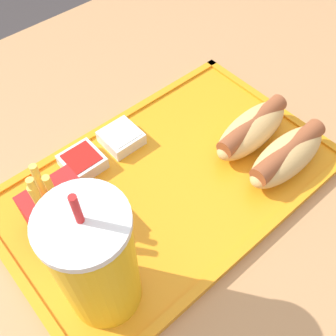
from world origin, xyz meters
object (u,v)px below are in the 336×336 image
Objects in this scene: hot_dog_far at (287,155)px; hot_dog_near at (252,129)px; soda_cup at (96,263)px; fries_carton at (58,208)px; sauce_cup_mayo at (121,137)px; sauce_cup_ketchup at (82,161)px.

hot_dog_far and hot_dog_near have the same top height.
soda_cup reaches higher than hot_dog_near.
fries_carton reaches higher than sauce_cup_mayo.
fries_carton is at bearing 22.81° from sauce_cup_mayo.
hot_dog_far is 0.31m from fries_carton.
sauce_cup_ketchup is at bearing -115.72° from soda_cup.
hot_dog_near is at bearing 167.22° from fries_carton.
hot_dog_far is at bearing 155.58° from fries_carton.
hot_dog_far reaches higher than sauce_cup_ketchup.
fries_carton is (-0.01, -0.11, -0.05)m from soda_cup.
hot_dog_near is 2.77× the size of sauce_cup_mayo.
hot_dog_near is 2.77× the size of sauce_cup_ketchup.
hot_dog_near is at bearing 140.03° from sauce_cup_mayo.
hot_dog_near is 0.25m from sauce_cup_ketchup.
fries_carton is (0.29, -0.13, 0.01)m from hot_dog_far.
sauce_cup_ketchup is (-0.08, -0.17, -0.08)m from soda_cup.
soda_cup is 1.78× the size of fries_carton.
sauce_cup_mayo is (-0.15, -0.17, -0.08)m from soda_cup.
hot_dog_near reaches higher than sauce_cup_ketchup.
hot_dog_near is (0.00, -0.07, -0.00)m from hot_dog_far.
hot_dog_far is 1.26× the size of fries_carton.
sauce_cup_ketchup is (-0.07, -0.06, -0.02)m from fries_carton.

